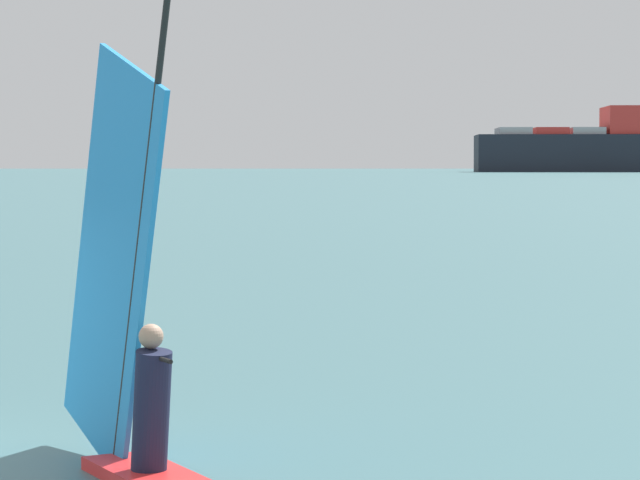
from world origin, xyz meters
name	(u,v)px	position (x,y,z in m)	size (l,w,h in m)	color
windsurfer	(136,353)	(3.29, 0.52, 1.13)	(3.21, 2.89, 4.48)	red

